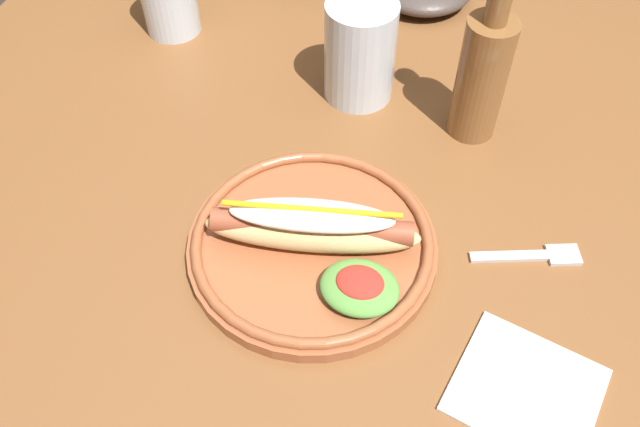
# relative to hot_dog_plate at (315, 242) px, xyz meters

# --- Properties ---
(ground_plane) EXTENTS (8.00, 8.00, 0.00)m
(ground_plane) POSITION_rel_hot_dog_plate_xyz_m (-0.01, 0.18, -0.76)
(ground_plane) COLOR #2D2826
(dining_table) EXTENTS (1.18, 1.06, 0.74)m
(dining_table) POSITION_rel_hot_dog_plate_xyz_m (-0.01, 0.18, -0.12)
(dining_table) COLOR brown
(dining_table) RESTS_ON ground_plane
(hot_dog_plate) EXTENTS (0.27, 0.27, 0.08)m
(hot_dog_plate) POSITION_rel_hot_dog_plate_xyz_m (0.00, 0.00, 0.00)
(hot_dog_plate) COLOR #9E5633
(hot_dog_plate) RESTS_ON dining_table
(fork) EXTENTS (0.12, 0.06, 0.00)m
(fork) POSITION_rel_hot_dog_plate_xyz_m (0.23, 0.06, -0.02)
(fork) COLOR silver
(fork) RESTS_ON dining_table
(water_cup) EXTENTS (0.09, 0.09, 0.13)m
(water_cup) POSITION_rel_hot_dog_plate_xyz_m (-0.02, 0.27, 0.05)
(water_cup) COLOR silver
(water_cup) RESTS_ON dining_table
(glass_bottle) EXTENTS (0.06, 0.06, 0.23)m
(glass_bottle) POSITION_rel_hot_dog_plate_xyz_m (0.13, 0.25, 0.07)
(glass_bottle) COLOR brown
(glass_bottle) RESTS_ON dining_table
(napkin) EXTENTS (0.16, 0.15, 0.00)m
(napkin) POSITION_rel_hot_dog_plate_xyz_m (0.24, -0.10, -0.02)
(napkin) COLOR white
(napkin) RESTS_ON dining_table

